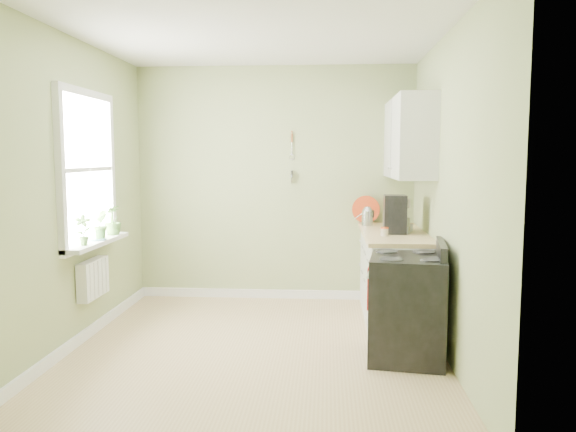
# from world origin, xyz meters

# --- Properties ---
(floor) EXTENTS (3.20, 3.60, 0.02)m
(floor) POSITION_xyz_m (0.00, 0.00, -0.01)
(floor) COLOR tan
(floor) RESTS_ON ground
(ceiling) EXTENTS (3.20, 3.60, 0.02)m
(ceiling) POSITION_xyz_m (0.00, 0.00, 2.71)
(ceiling) COLOR white
(ceiling) RESTS_ON wall_back
(wall_back) EXTENTS (3.20, 0.02, 2.70)m
(wall_back) POSITION_xyz_m (0.00, 1.81, 1.35)
(wall_back) COLOR #9FAB74
(wall_back) RESTS_ON floor
(wall_left) EXTENTS (0.02, 3.60, 2.70)m
(wall_left) POSITION_xyz_m (-1.61, 0.00, 1.35)
(wall_left) COLOR #9FAB74
(wall_left) RESTS_ON floor
(wall_right) EXTENTS (0.02, 3.60, 2.70)m
(wall_right) POSITION_xyz_m (1.61, 0.00, 1.35)
(wall_right) COLOR #9FAB74
(wall_right) RESTS_ON floor
(base_cabinets) EXTENTS (0.60, 1.60, 0.87)m
(base_cabinets) POSITION_xyz_m (1.30, 1.00, 0.43)
(base_cabinets) COLOR white
(base_cabinets) RESTS_ON floor
(countertop) EXTENTS (0.64, 1.60, 0.04)m
(countertop) POSITION_xyz_m (1.29, 1.00, 0.89)
(countertop) COLOR #DCC087
(countertop) RESTS_ON base_cabinets
(upper_cabinets) EXTENTS (0.35, 1.40, 0.80)m
(upper_cabinets) POSITION_xyz_m (1.43, 1.10, 1.85)
(upper_cabinets) COLOR white
(upper_cabinets) RESTS_ON wall_right
(window) EXTENTS (0.06, 1.14, 1.44)m
(window) POSITION_xyz_m (-1.58, 0.30, 1.55)
(window) COLOR white
(window) RESTS_ON wall_left
(window_sill) EXTENTS (0.18, 1.14, 0.04)m
(window_sill) POSITION_xyz_m (-1.51, 0.30, 0.88)
(window_sill) COLOR white
(window_sill) RESTS_ON wall_left
(radiator) EXTENTS (0.12, 0.50, 0.35)m
(radiator) POSITION_xyz_m (-1.54, 0.25, 0.55)
(radiator) COLOR white
(radiator) RESTS_ON wall_left
(wall_utensils) EXTENTS (0.02, 0.14, 0.58)m
(wall_utensils) POSITION_xyz_m (0.20, 1.78, 1.56)
(wall_utensils) COLOR #DCC087
(wall_utensils) RESTS_ON wall_back
(stove) EXTENTS (0.70, 0.77, 0.98)m
(stove) POSITION_xyz_m (1.28, -0.10, 0.44)
(stove) COLOR black
(stove) RESTS_ON floor
(stand_mixer) EXTENTS (0.26, 0.34, 0.37)m
(stand_mixer) POSITION_xyz_m (1.35, 0.97, 1.07)
(stand_mixer) COLOR #B2B2B7
(stand_mixer) RESTS_ON countertop
(kettle) EXTENTS (0.21, 0.12, 0.21)m
(kettle) POSITION_xyz_m (1.05, 1.48, 1.02)
(kettle) COLOR silver
(kettle) RESTS_ON countertop
(coffee_maker) EXTENTS (0.23, 0.25, 0.38)m
(coffee_maker) POSITION_xyz_m (1.27, 0.88, 1.09)
(coffee_maker) COLOR black
(coffee_maker) RESTS_ON countertop
(red_tray) EXTENTS (0.32, 0.08, 0.31)m
(red_tray) POSITION_xyz_m (1.05, 1.72, 1.07)
(red_tray) COLOR #B93815
(red_tray) RESTS_ON countertop
(jar) EXTENTS (0.08, 0.08, 0.08)m
(jar) POSITION_xyz_m (1.16, 0.69, 0.95)
(jar) COLOR #C1AE95
(jar) RESTS_ON countertop
(plant_a) EXTENTS (0.17, 0.15, 0.27)m
(plant_a) POSITION_xyz_m (-1.50, -0.01, 1.04)
(plant_a) COLOR #426B2D
(plant_a) RESTS_ON window_sill
(plant_b) EXTENTS (0.17, 0.19, 0.27)m
(plant_b) POSITION_xyz_m (-1.50, 0.36, 1.04)
(plant_b) COLOR #426B2D
(plant_b) RESTS_ON window_sill
(plant_c) EXTENTS (0.21, 0.21, 0.29)m
(plant_c) POSITION_xyz_m (-1.50, 0.67, 1.04)
(plant_c) COLOR #426B2D
(plant_c) RESTS_ON window_sill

